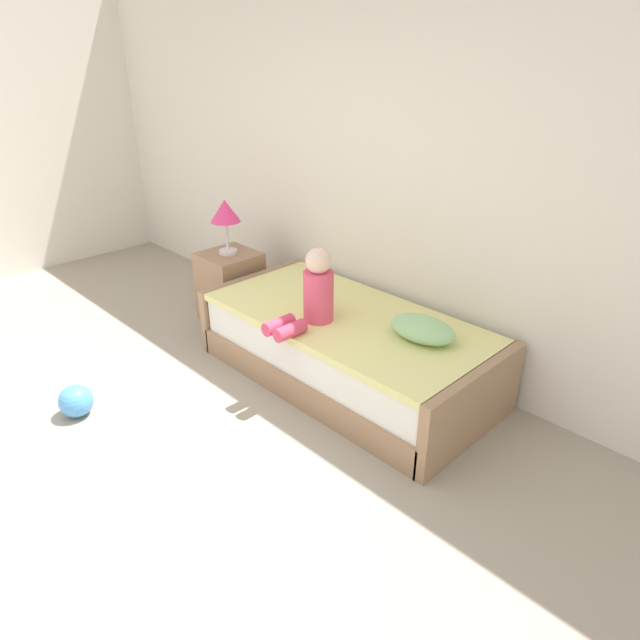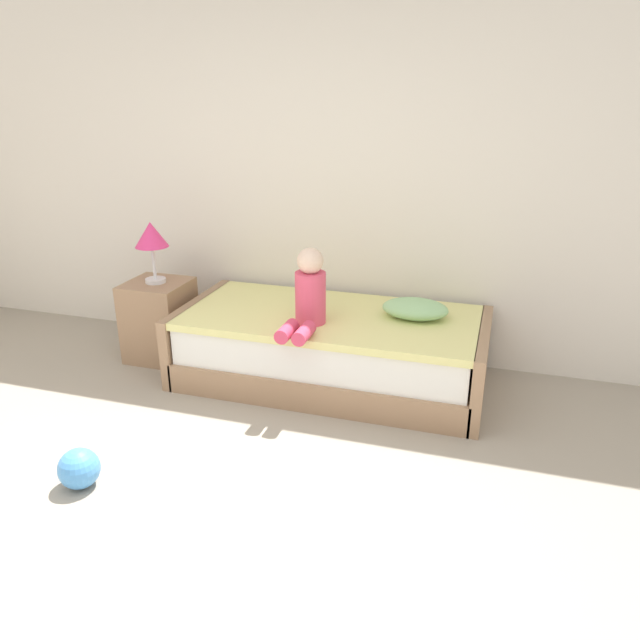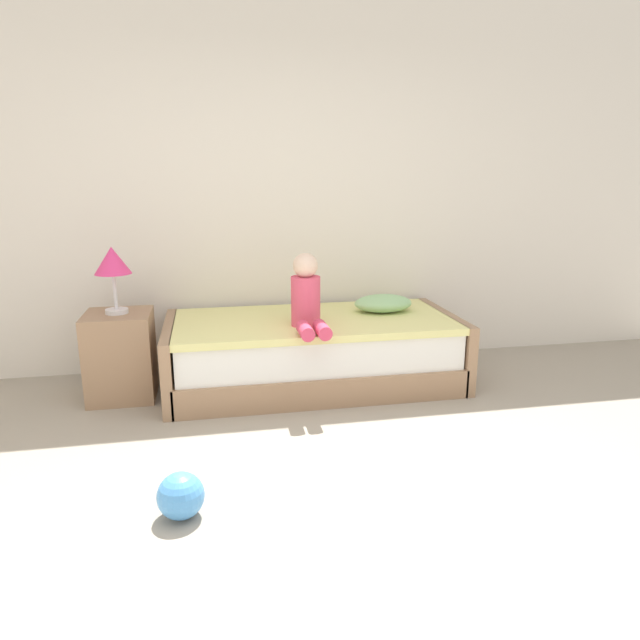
{
  "view_description": "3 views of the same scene",
  "coord_description": "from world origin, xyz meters",
  "views": [
    {
      "loc": [
        2.52,
        -0.52,
        2.16
      ],
      "look_at": [
        0.21,
        1.75,
        0.55
      ],
      "focal_mm": 31.34,
      "sensor_mm": 36.0,
      "label": 1
    },
    {
      "loc": [
        1.28,
        -1.71,
        1.95
      ],
      "look_at": [
        0.21,
        1.75,
        0.55
      ],
      "focal_mm": 33.97,
      "sensor_mm": 36.0,
      "label": 2
    },
    {
      "loc": [
        -0.52,
        -1.91,
        1.51
      ],
      "look_at": [
        0.21,
        1.75,
        0.55
      ],
      "focal_mm": 31.79,
      "sensor_mm": 36.0,
      "label": 3
    }
  ],
  "objects": [
    {
      "name": "nightstand",
      "position": [
        -1.14,
        2.01,
        0.3
      ],
      "size": [
        0.44,
        0.44,
        0.6
      ],
      "primitive_type": "cube",
      "color": "#997556",
      "rests_on": "ground"
    },
    {
      "name": "child_figure",
      "position": [
        0.12,
        1.77,
        0.7
      ],
      "size": [
        0.2,
        0.51,
        0.5
      ],
      "color": "#E04C6B",
      "rests_on": "bed"
    },
    {
      "name": "ground_plane",
      "position": [
        0.0,
        0.0,
        0.0
      ],
      "size": [
        9.2,
        9.2,
        0.0
      ],
      "primitive_type": "plane",
      "color": "#9E9384"
    },
    {
      "name": "wall_rear",
      "position": [
        0.0,
        2.6,
        1.45
      ],
      "size": [
        7.2,
        0.1,
        2.9
      ],
      "primitive_type": "cube",
      "color": "silver",
      "rests_on": "ground"
    },
    {
      "name": "bed",
      "position": [
        0.21,
        2.0,
        0.25
      ],
      "size": [
        2.11,
        1.0,
        0.5
      ],
      "color": "#997556",
      "rests_on": "ground"
    },
    {
      "name": "pillow",
      "position": [
        0.76,
        2.1,
        0.56
      ],
      "size": [
        0.44,
        0.3,
        0.13
      ],
      "primitive_type": "ellipsoid",
      "color": "#99CC8C",
      "rests_on": "bed"
    },
    {
      "name": "toy_ball",
      "position": [
        -0.69,
        0.44,
        0.11
      ],
      "size": [
        0.21,
        0.21,
        0.21
      ],
      "primitive_type": "sphere",
      "color": "#4C99E5",
      "rests_on": "ground"
    },
    {
      "name": "table_lamp",
      "position": [
        -1.14,
        2.01,
        0.94
      ],
      "size": [
        0.24,
        0.24,
        0.45
      ],
      "color": "silver",
      "rests_on": "nightstand"
    }
  ]
}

